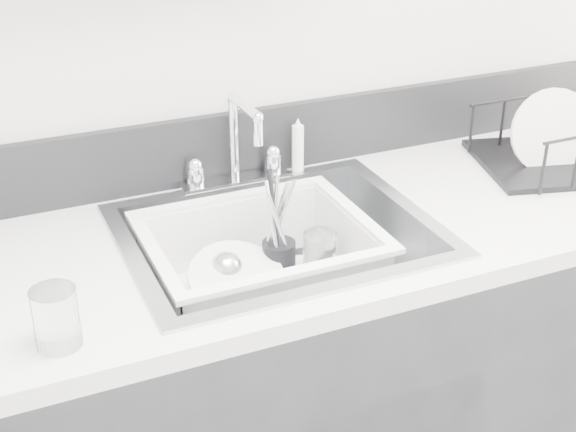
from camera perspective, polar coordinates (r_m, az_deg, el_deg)
name	(u,v)px	position (r m, az deg, el deg)	size (l,w,h in m)	color
counter_run	(279,405)	(1.92, -0.62, -13.27)	(3.20, 0.62, 0.92)	#232326
backsplash	(228,146)	(1.88, -4.31, 5.00)	(3.20, 0.02, 0.16)	black
sink	(279,269)	(1.71, -0.68, -3.78)	(0.64, 0.52, 0.20)	silver
faucet	(236,162)	(1.84, -3.72, 3.86)	(0.26, 0.18, 0.23)	silver
side_sprayer	(298,146)	(1.90, 0.70, 5.02)	(0.03, 0.03, 0.14)	white
wash_tub	(260,266)	(1.69, -2.02, -3.59)	(0.47, 0.38, 0.18)	white
plate_stack	(242,290)	(1.70, -3.31, -5.29)	(0.26, 0.25, 0.10)	white
utensil_cup	(279,257)	(1.76, -0.68, -2.95)	(0.07, 0.07, 0.25)	black
ladle	(252,288)	(1.68, -2.56, -5.14)	(0.29, 0.10, 0.08)	silver
tumbler_in_tub	(320,255)	(1.77, 2.29, -2.81)	(0.08, 0.08, 0.11)	white
tumbler_counter	(56,318)	(1.35, -16.16, -6.97)	(0.08, 0.08, 0.10)	white
dish_rack	(568,136)	(2.07, 19.29, 5.39)	(0.41, 0.31, 0.14)	black
bowl_small	(335,297)	(1.70, 3.38, -5.79)	(0.10, 0.10, 0.03)	white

